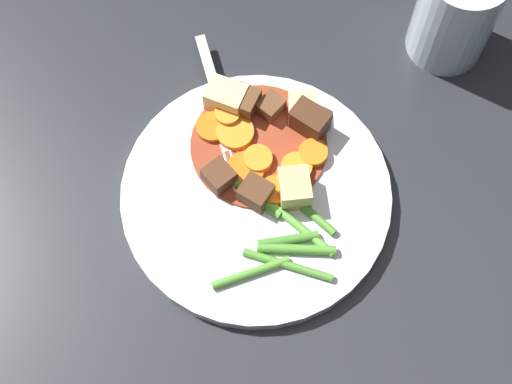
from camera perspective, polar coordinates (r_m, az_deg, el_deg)
ground_plane at (r=0.73m, az=0.00°, el=-0.49°), size 3.00×3.00×0.00m
dinner_plate at (r=0.72m, az=0.00°, el=-0.25°), size 0.25×0.25×0.02m
stew_sauce at (r=0.73m, az=0.60°, el=3.47°), size 0.13×0.13×0.00m
carrot_slice_0 at (r=0.74m, az=-2.12°, el=5.72°), size 0.03×0.03×0.01m
carrot_slice_1 at (r=0.72m, az=3.01°, el=1.80°), size 0.03×0.03×0.01m
carrot_slice_2 at (r=0.72m, az=4.25°, el=2.86°), size 0.04×0.04×0.01m
carrot_slice_3 at (r=0.72m, az=-0.78°, el=1.66°), size 0.05×0.05×0.01m
carrot_slice_4 at (r=0.71m, az=1.45°, el=0.30°), size 0.04×0.04×0.01m
carrot_slice_5 at (r=0.72m, az=0.06°, el=2.42°), size 0.04×0.04×0.01m
carrot_slice_6 at (r=0.73m, az=-1.56°, el=4.41°), size 0.05×0.05×0.01m
carrot_slice_7 at (r=0.74m, az=-3.26°, el=4.78°), size 0.04×0.04×0.01m
potato_chunk_0 at (r=0.74m, az=3.48°, el=6.16°), size 0.03×0.03×0.03m
potato_chunk_1 at (r=0.74m, az=-2.23°, el=7.01°), size 0.04×0.04×0.03m
potato_chunk_2 at (r=0.70m, az=2.87°, el=0.36°), size 0.04×0.03×0.03m
meat_chunk_0 at (r=0.71m, az=-2.76°, el=1.15°), size 0.03×0.03×0.02m
meat_chunk_1 at (r=0.74m, az=1.09°, el=6.32°), size 0.03×0.03×0.02m
meat_chunk_2 at (r=0.70m, az=-0.11°, el=-0.07°), size 0.03×0.04×0.02m
meat_chunk_3 at (r=0.73m, az=3.98°, el=5.31°), size 0.04×0.04×0.03m
meat_chunk_4 at (r=0.74m, az=-0.83°, el=6.61°), size 0.03×0.03×0.03m
green_bean_0 at (r=0.69m, az=3.03°, el=-4.27°), size 0.01×0.07×0.01m
green_bean_1 at (r=0.69m, az=2.41°, el=-3.57°), size 0.02×0.06×0.01m
green_bean_2 at (r=0.68m, az=2.38°, el=-5.43°), size 0.03×0.08×0.01m
green_bean_3 at (r=0.68m, az=-0.18°, el=-6.03°), size 0.03×0.07×0.01m
green_bean_4 at (r=0.69m, az=3.45°, el=-2.75°), size 0.05×0.06×0.01m
green_bean_5 at (r=0.70m, az=4.14°, el=-1.60°), size 0.04×0.05×0.01m
green_bean_6 at (r=0.70m, az=-0.16°, el=-0.32°), size 0.04×0.05×0.01m
fork at (r=0.74m, az=-2.47°, el=5.72°), size 0.17×0.07×0.00m
water_glass at (r=0.79m, az=14.63°, el=12.82°), size 0.08×0.08×0.11m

